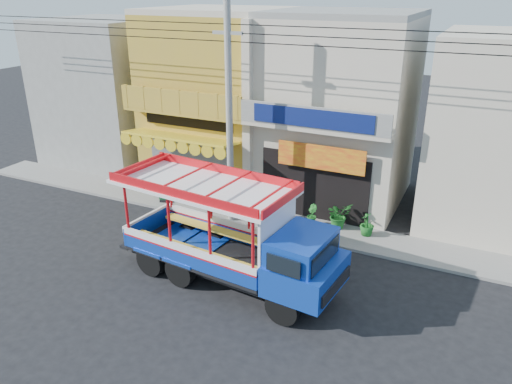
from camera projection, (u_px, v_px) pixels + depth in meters
ground at (213, 264)px, 17.78m from camera, size 90.00×90.00×0.00m
sidewalk at (260, 219)px, 21.09m from camera, size 30.00×2.00×0.12m
shophouse_left at (221, 97)px, 24.42m from camera, size 6.00×7.50×8.24m
shophouse_right at (339, 109)px, 22.03m from camera, size 6.00×6.75×8.24m
party_pilaster at (247, 120)px, 20.68m from camera, size 0.35×0.30×8.00m
filler_building_left at (110, 91)px, 27.35m from camera, size 6.00×6.00×7.60m
utility_pole at (232, 104)px, 18.93m from camera, size 28.00×0.26×9.00m
songthaew_truck at (243, 240)px, 15.80m from camera, size 7.88×3.25×3.58m
green_sign at (165, 193)px, 22.44m from camera, size 0.61×0.42×0.94m
potted_plant_a at (339, 215)px, 20.00m from camera, size 1.27×1.29×1.08m
potted_plant_b at (312, 215)px, 20.28m from camera, size 0.56×0.60×0.86m
potted_plant_c at (367, 223)px, 19.40m from camera, size 0.69×0.69×0.99m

